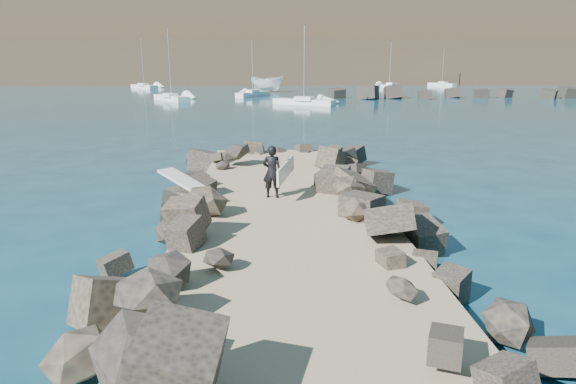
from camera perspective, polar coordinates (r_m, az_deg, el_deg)
The scene contains 15 objects.
ground at distance 15.45m, azimuth -0.17°, elevation -4.46°, with size 800.00×800.00×0.00m, color #0F384C.
jetty at distance 13.47m, azimuth 0.20°, elevation -6.01°, with size 6.00×26.00×0.60m, color #8C7759.
riprap_left at distance 14.04m, azimuth -11.85°, elevation -4.60°, with size 2.60×22.00×1.00m, color black.
riprap_right at distance 14.30m, azimuth 11.81°, elevation -4.25°, with size 2.60×22.00×1.00m, color black.
breakwater_secondary at distance 78.32m, azimuth 24.82°, elevation 9.93°, with size 52.00×4.00×1.20m, color black.
headland at distance 175.27m, azimuth 0.88°, elevation 18.06°, with size 360.00×140.00×32.00m, color #2D4919.
surfboard_resting at distance 16.97m, azimuth -11.14°, elevation 0.65°, with size 0.62×2.47×0.08m, color beige.
boat_imported at distance 84.11m, azimuth -2.32°, elevation 11.91°, with size 2.48×6.59×2.55m, color silver.
surfer_with_board at distance 16.79m, azimuth -1.57°, elevation 2.29°, with size 1.13×2.08×1.73m.
sailboat_e at distance 98.13m, azimuth -15.69°, elevation 11.22°, with size 5.97×6.76×8.90m.
sailboat_f at distance 106.08m, azimuth 16.73°, elevation 11.35°, with size 4.25×5.77×7.32m.
sailboat_c at distance 59.78m, azimuth 1.80°, elevation 9.98°, with size 7.17×5.28×8.91m.
sailboat_d at distance 99.42m, azimuth 11.21°, elevation 11.51°, with size 4.65×6.79×8.35m.
sailboat_b at distance 73.67m, azimuth -3.92°, elevation 10.80°, with size 4.80×6.04×7.77m.
sailboat_a at distance 67.56m, azimuth -12.83°, elevation 10.15°, with size 5.50×7.08×8.92m.
Camera 1 is at (-0.63, -14.60, 5.01)m, focal length 32.00 mm.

